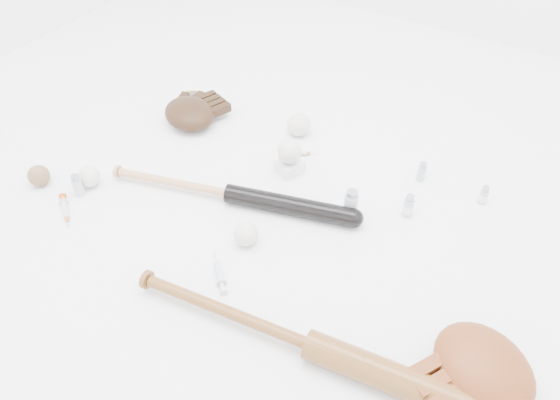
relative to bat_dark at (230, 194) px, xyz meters
The scene contains 20 objects.
bat_dark is the anchor object (origin of this frame).
bat_wood 0.58m from the bat_dark, 34.51° to the right, with size 1.00×0.07×0.07m, color brown, non-canonical shape.
glove_dark 0.45m from the bat_dark, 144.99° to the left, with size 0.24×0.24×0.09m, color black, non-canonical shape.
glove_tan 0.86m from the bat_dark, 11.99° to the right, with size 0.29×0.29×0.11m, color brown, non-canonical shape.
trading_card 0.61m from the bat_dark, 139.83° to the left, with size 0.06×0.08×0.00m, color gold.
pedestal 0.23m from the bat_dark, 69.40° to the left, with size 0.08×0.08×0.04m, color white.
baseball_on_pedestal 0.24m from the bat_dark, 69.40° to the left, with size 0.08×0.08×0.08m, color silver.
baseball_left 0.46m from the bat_dark, 157.12° to the right, with size 0.07×0.07×0.07m, color silver.
baseball_upper 0.41m from the bat_dark, 89.46° to the left, with size 0.08×0.08×0.08m, color silver.
baseball_mid 0.18m from the bat_dark, 39.07° to the right, with size 0.07×0.07×0.07m, color silver.
baseball_aged 0.62m from the bat_dark, 155.08° to the right, with size 0.07×0.07×0.07m, color brown.
syringe_0 0.50m from the bat_dark, 141.91° to the right, with size 0.16×0.03×0.02m, color #ADBCC6, non-canonical shape.
syringe_1 0.30m from the bat_dark, 59.72° to the right, with size 0.16×0.03×0.02m, color #ADBCC6, non-canonical shape.
syringe_2 0.31m from the bat_dark, 78.58° to the left, with size 0.14×0.02×0.02m, color #ADBCC6, non-canonical shape.
syringe_3 0.80m from the bat_dark, 22.46° to the right, with size 0.17×0.03×0.02m, color #ADBCC6, non-canonical shape.
vial_0 0.62m from the bat_dark, 41.51° to the left, with size 0.03×0.03×0.07m, color #ADB8BE.
vial_1 0.78m from the bat_dark, 31.68° to the left, with size 0.03×0.03×0.06m, color #ADB8BE.
vial_2 0.54m from the bat_dark, 25.70° to the left, with size 0.03×0.03×0.08m, color #ADB8BE.
vial_3 0.37m from the bat_dark, 22.10° to the left, with size 0.04×0.04×0.10m, color #ADB8BE.
vial_4 0.48m from the bat_dark, 151.29° to the right, with size 0.03×0.03×0.08m, color #ADB8BE.
Camera 1 is at (0.65, -0.92, 1.18)m, focal length 35.00 mm.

